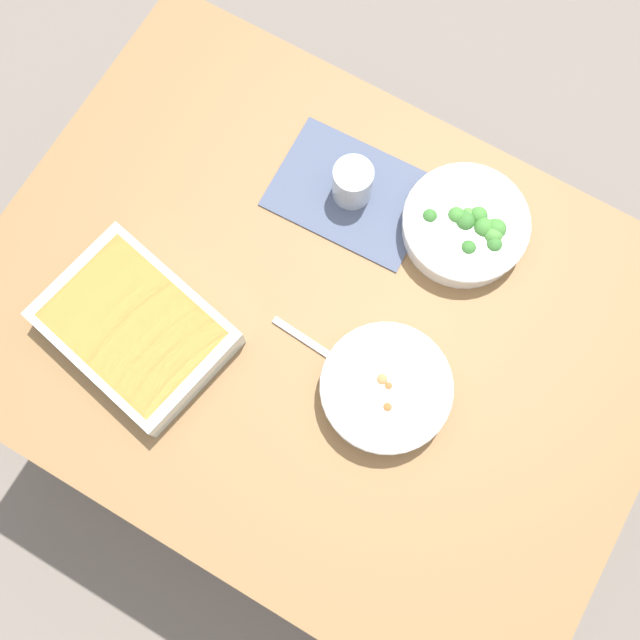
# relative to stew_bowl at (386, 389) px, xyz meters

# --- Properties ---
(ground_plane) EXTENTS (6.00, 6.00, 0.00)m
(ground_plane) POSITION_rel_stew_bowl_xyz_m (-0.16, 0.05, -0.77)
(ground_plane) COLOR slate
(dining_table) EXTENTS (1.20, 0.90, 0.74)m
(dining_table) POSITION_rel_stew_bowl_xyz_m (-0.16, 0.05, -0.12)
(dining_table) COLOR olive
(dining_table) RESTS_ON ground_plane
(placemat) EXTENTS (0.29, 0.21, 0.00)m
(placemat) POSITION_rel_stew_bowl_xyz_m (-0.23, 0.29, -0.03)
(placemat) COLOR #4C5670
(placemat) RESTS_ON dining_table
(stew_bowl) EXTENTS (0.22, 0.22, 0.06)m
(stew_bowl) POSITION_rel_stew_bowl_xyz_m (0.00, 0.00, 0.00)
(stew_bowl) COLOR white
(stew_bowl) RESTS_ON dining_table
(broccoli_bowl) EXTENTS (0.22, 0.22, 0.07)m
(broccoli_bowl) POSITION_rel_stew_bowl_xyz_m (-0.02, 0.33, -0.00)
(broccoli_bowl) COLOR white
(broccoli_bowl) RESTS_ON dining_table
(baking_dish) EXTENTS (0.34, 0.28, 0.06)m
(baking_dish) POSITION_rel_stew_bowl_xyz_m (-0.42, -0.12, 0.00)
(baking_dish) COLOR silver
(baking_dish) RESTS_ON dining_table
(drink_cup) EXTENTS (0.07, 0.07, 0.08)m
(drink_cup) POSITION_rel_stew_bowl_xyz_m (-0.23, 0.29, 0.01)
(drink_cup) COLOR #B2BCC6
(drink_cup) RESTS_ON dining_table
(spoon_by_stew) EXTENTS (0.18, 0.03, 0.01)m
(spoon_by_stew) POSITION_rel_stew_bowl_xyz_m (-0.12, 0.01, -0.03)
(spoon_by_stew) COLOR silver
(spoon_by_stew) RESTS_ON dining_table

